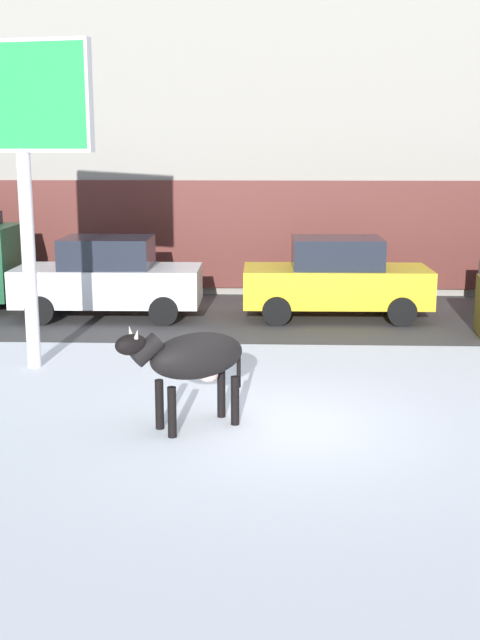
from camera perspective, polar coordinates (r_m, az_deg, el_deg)
name	(u,v)px	position (r m, az deg, el deg)	size (l,w,h in m)	color
ground_plane	(271,428)	(11.25, 2.22, -7.68)	(120.00, 120.00, 0.00)	white
road_strip	(271,316)	(18.65, 2.25, 0.31)	(60.00, 5.60, 0.01)	#423F3F
building_facade	(273,53)	(24.17, 2.39, 18.41)	(44.00, 6.10, 13.00)	gray
cow_black	(192,358)	(11.00, -3.39, -2.74)	(1.81, 1.38, 1.54)	black
billboard	(21,117)	(14.28, -15.30, 13.71)	(2.52, 0.64, 5.56)	silver
car_white_sedan	(108,278)	(18.62, -9.34, 2.96)	(4.22, 2.03, 1.84)	white
car_yellow_sedan	(336,279)	(18.42, 6.84, 2.94)	(4.22, 2.03, 1.84)	gold
pedestrian_near_billboard	(466,261)	(22.30, 15.77, 4.07)	(0.36, 0.24, 1.73)	#282833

